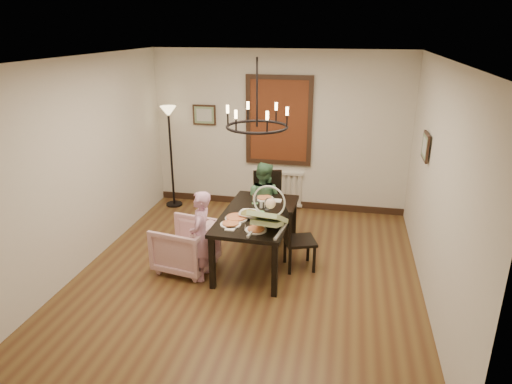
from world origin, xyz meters
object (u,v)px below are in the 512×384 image
(armchair, at_px, (185,246))
(dining_table, at_px, (257,219))
(chair_far, at_px, (269,205))
(chair_right, at_px, (300,237))
(seated_man, at_px, (263,208))
(floor_lamp, at_px, (171,158))
(elderly_woman, at_px, (201,243))
(drinking_glass, at_px, (267,205))
(baby_bouncer, at_px, (268,216))

(armchair, bearing_deg, dining_table, 119.28)
(chair_far, relative_size, chair_right, 1.11)
(seated_man, height_order, floor_lamp, floor_lamp)
(chair_far, distance_m, elderly_woman, 1.61)
(armchair, bearing_deg, drinking_glass, 124.05)
(armchair, bearing_deg, seated_man, 153.02)
(elderly_woman, bearing_deg, floor_lamp, -154.91)
(armchair, relative_size, drinking_glass, 4.92)
(baby_bouncer, relative_size, floor_lamp, 0.34)
(armchair, relative_size, baby_bouncer, 1.23)
(baby_bouncer, distance_m, drinking_glass, 0.68)
(chair_far, bearing_deg, seated_man, -128.39)
(dining_table, bearing_deg, floor_lamp, 138.00)
(seated_man, xyz_separation_m, floor_lamp, (-1.88, 1.06, 0.39))
(baby_bouncer, bearing_deg, armchair, 178.37)
(chair_far, bearing_deg, dining_table, -105.96)
(chair_right, bearing_deg, elderly_woman, 93.66)
(seated_man, xyz_separation_m, baby_bouncer, (0.32, -1.32, 0.45))
(dining_table, distance_m, seated_man, 0.83)
(elderly_woman, bearing_deg, chair_far, 153.33)
(chair_far, height_order, chair_right, chair_far)
(chair_far, height_order, elderly_woman, chair_far)
(dining_table, height_order, baby_bouncer, baby_bouncer)
(armchair, xyz_separation_m, elderly_woman, (0.30, -0.19, 0.17))
(chair_far, relative_size, baby_bouncer, 1.69)
(dining_table, height_order, chair_far, chair_far)
(dining_table, height_order, seated_man, seated_man)
(chair_right, distance_m, seated_man, 1.04)
(drinking_glass, bearing_deg, chair_far, 98.79)
(dining_table, relative_size, armchair, 2.23)
(drinking_glass, bearing_deg, seated_man, 105.98)
(chair_far, bearing_deg, baby_bouncer, -96.72)
(chair_far, distance_m, floor_lamp, 2.18)
(chair_right, bearing_deg, chair_far, 12.51)
(chair_far, height_order, drinking_glass, chair_far)
(dining_table, distance_m, chair_far, 0.98)
(chair_right, bearing_deg, baby_bouncer, 126.48)
(elderly_woman, xyz_separation_m, floor_lamp, (-1.33, 2.39, 0.40))
(dining_table, relative_size, drinking_glass, 10.97)
(dining_table, bearing_deg, chair_far, 92.20)
(armchair, bearing_deg, chair_far, 154.63)
(chair_right, xyz_separation_m, floor_lamp, (-2.55, 1.86, 0.44))
(seated_man, distance_m, floor_lamp, 2.19)
(elderly_woman, bearing_deg, armchair, -127.06)
(chair_right, distance_m, elderly_woman, 1.34)
(chair_right, relative_size, seated_man, 0.90)
(baby_bouncer, xyz_separation_m, drinking_glass, (-0.13, 0.65, -0.12))
(elderly_woman, bearing_deg, baby_bouncer, 86.62)
(chair_far, height_order, armchair, chair_far)
(chair_right, xyz_separation_m, armchair, (-1.52, -0.33, -0.12))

